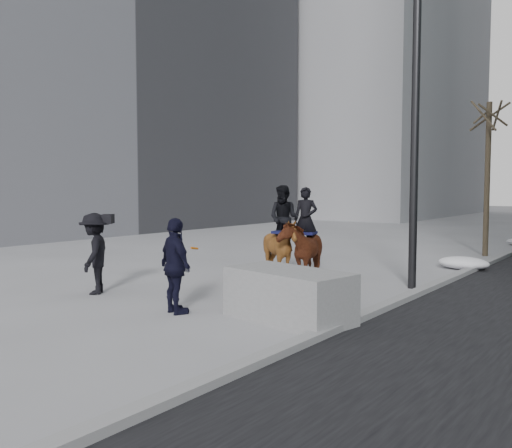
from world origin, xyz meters
The scene contains 11 objects.
ground centered at (0.00, 0.00, 0.00)m, with size 120.00×120.00×0.00m, color gray.
curb centered at (3.00, 10.00, 0.06)m, with size 0.25×90.00×0.12m, color gray.
building_left centered at (-19.00, 10.00, 10.00)m, with size 12.00×26.00×20.00m, color #595960.
planter centered at (2.02, -0.52, 0.44)m, with size 2.22×1.11×0.89m, color gray.
tree_near centered at (2.40, 10.75, 2.83)m, with size 1.20×1.20×5.66m, color #342B1F, non-canonical shape.
mounted_left centered at (0.17, 2.84, 0.86)m, with size 1.32×1.95×2.31m.
mounted_right centered at (-0.27, 2.59, 0.94)m, with size 1.57×1.68×2.35m.
feeder centered at (0.08, -1.33, 0.88)m, with size 1.11×1.01×1.75m.
camera_crew centered at (-2.64, -1.09, 0.89)m, with size 1.22×1.29×1.75m.
lamppost centered at (2.60, 3.74, 4.99)m, with size 0.25×1.08×9.09m.
snow_piles centered at (2.70, 9.84, 0.16)m, with size 1.39×8.42×0.35m.
Camera 1 is at (7.15, -8.24, 2.33)m, focal length 38.00 mm.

